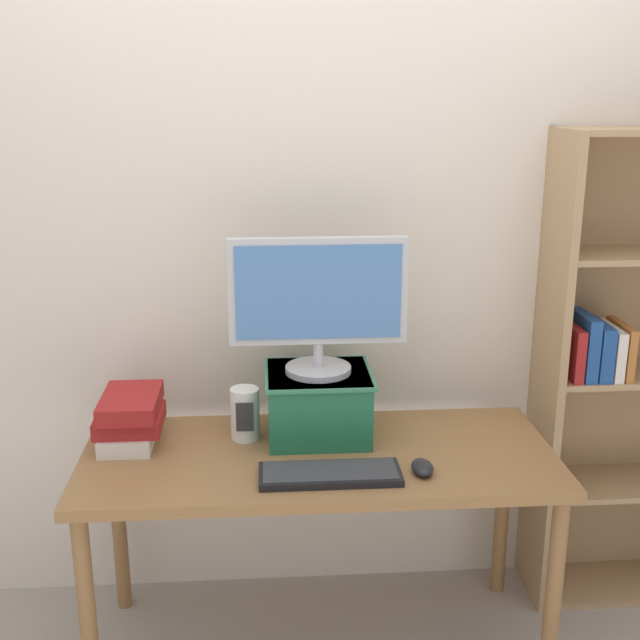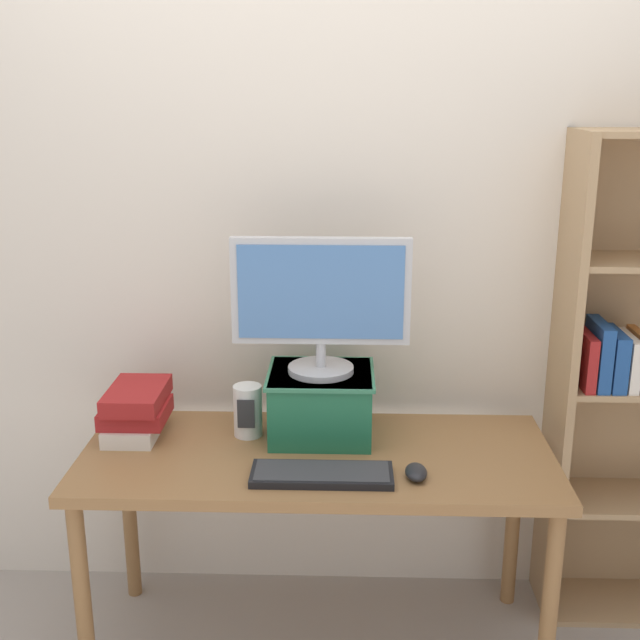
% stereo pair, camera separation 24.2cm
% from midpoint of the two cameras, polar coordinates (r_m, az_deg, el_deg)
% --- Properties ---
extents(back_wall, '(7.00, 0.08, 2.60)m').
position_cam_midpoint_polar(back_wall, '(2.75, 2.63, 5.80)').
color(back_wall, beige).
rests_on(back_wall, ground_plane).
extents(desk, '(1.47, 0.63, 0.71)m').
position_cam_midpoint_polar(desk, '(2.55, 2.55, -10.99)').
color(desk, olive).
rests_on(desk, ground_plane).
extents(riser_box, '(0.34, 0.31, 0.22)m').
position_cam_midpoint_polar(riser_box, '(2.60, 2.74, -5.89)').
color(riser_box, '#1E6642').
rests_on(riser_box, desk).
extents(computer_monitor, '(0.56, 0.21, 0.44)m').
position_cam_midpoint_polar(computer_monitor, '(2.49, 2.85, 1.38)').
color(computer_monitor, '#B7B7BA').
rests_on(computer_monitor, riser_box).
extents(keyboard, '(0.41, 0.15, 0.02)m').
position_cam_midpoint_polar(keyboard, '(2.36, 3.12, -10.97)').
color(keyboard, black).
rests_on(keyboard, desk).
extents(computer_mouse, '(0.06, 0.10, 0.04)m').
position_cam_midpoint_polar(computer_mouse, '(2.39, 9.80, -10.68)').
color(computer_mouse, black).
rests_on(computer_mouse, desk).
extents(book_stack, '(0.20, 0.27, 0.16)m').
position_cam_midpoint_polar(book_stack, '(2.65, -10.41, -6.40)').
color(book_stack, silver).
rests_on(book_stack, desk).
extents(desk_speaker, '(0.09, 0.10, 0.17)m').
position_cam_midpoint_polar(desk_speaker, '(2.60, -2.50, -6.51)').
color(desk_speaker, silver).
rests_on(desk_speaker, desk).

